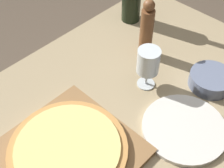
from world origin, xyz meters
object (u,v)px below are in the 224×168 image
pepper_mill (147,29)px  wine_glass (148,62)px  small_bowl (211,80)px  pizza (68,149)px

pepper_mill → wine_glass: 0.17m
pepper_mill → small_bowl: bearing=5.7°
pepper_mill → small_bowl: 0.28m
pizza → pepper_mill: 0.51m
pizza → wine_glass: bearing=92.5°
pepper_mill → wine_glass: size_ratio=1.51×
pizza → wine_glass: (-0.02, 0.37, 0.08)m
pepper_mill → wine_glass: (0.11, -0.12, -0.01)m
pepper_mill → small_bowl: (0.27, 0.03, -0.09)m
wine_glass → pepper_mill: bearing=131.4°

